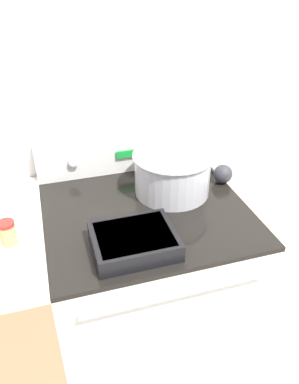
% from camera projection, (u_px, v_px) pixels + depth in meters
% --- Properties ---
extents(kitchen_wall, '(8.00, 0.05, 2.50)m').
position_uv_depth(kitchen_wall, '(119.00, 88.00, 1.52)').
color(kitchen_wall, silver).
rests_on(kitchen_wall, ground_plane).
extents(stove_range, '(0.75, 0.71, 0.91)m').
position_uv_depth(stove_range, '(146.00, 293.00, 1.64)').
color(stove_range, white).
rests_on(stove_range, ground_plane).
extents(control_panel, '(0.75, 0.07, 0.17)m').
position_uv_depth(control_panel, '(125.00, 153.00, 1.61)').
color(control_panel, white).
rests_on(control_panel, stove_range).
extents(side_counter, '(0.46, 0.68, 0.92)m').
position_uv_depth(side_counter, '(2.00, 325.00, 1.49)').
color(side_counter, tan).
rests_on(side_counter, ground_plane).
extents(mixing_bowl, '(0.31, 0.31, 0.17)m').
position_uv_depth(mixing_bowl, '(172.00, 171.00, 1.45)').
color(mixing_bowl, silver).
rests_on(mixing_bowl, stove_range).
extents(casserole_dish, '(0.27, 0.21, 0.06)m').
position_uv_depth(casserole_dish, '(134.00, 240.00, 1.19)').
color(casserole_dish, black).
rests_on(casserole_dish, stove_range).
extents(ladle, '(0.08, 0.30, 0.08)m').
position_uv_depth(ladle, '(222.00, 173.00, 1.55)').
color(ladle, '#333338').
rests_on(ladle, stove_range).
extents(spice_jar_red_cap, '(0.05, 0.05, 0.08)m').
position_uv_depth(spice_jar_red_cap, '(8.00, 233.00, 1.19)').
color(spice_jar_red_cap, tan).
rests_on(spice_jar_red_cap, side_counter).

